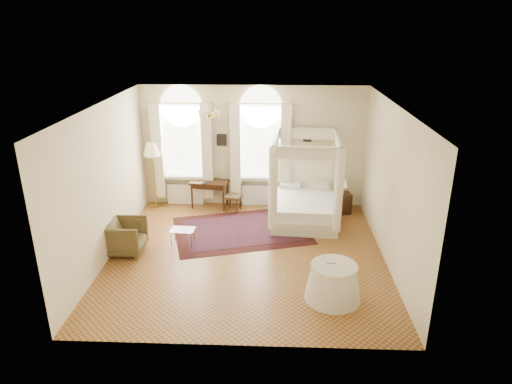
% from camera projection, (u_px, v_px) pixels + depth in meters
% --- Properties ---
extents(ground, '(6.00, 6.00, 0.00)m').
position_uv_depth(ground, '(247.00, 255.00, 10.11)').
color(ground, '#9B632D').
rests_on(ground, ground).
extents(room_walls, '(6.00, 6.00, 6.00)m').
position_uv_depth(room_walls, '(246.00, 170.00, 9.40)').
color(room_walls, beige).
rests_on(room_walls, ground).
extents(window_left, '(1.62, 0.27, 3.29)m').
position_uv_depth(window_left, '(183.00, 153.00, 12.34)').
color(window_left, white).
rests_on(window_left, room_walls).
extents(window_right, '(1.62, 0.27, 3.29)m').
position_uv_depth(window_right, '(260.00, 154.00, 12.25)').
color(window_right, white).
rests_on(window_right, room_walls).
extents(chandelier, '(0.51, 0.45, 0.50)m').
position_uv_depth(chandelier, '(209.00, 114.00, 10.23)').
color(chandelier, '#B4983C').
rests_on(chandelier, room_walls).
extents(wall_pictures, '(2.54, 0.03, 0.39)m').
position_uv_depth(wall_pictures, '(256.00, 139.00, 12.21)').
color(wall_pictures, black).
rests_on(wall_pictures, room_walls).
extents(canopy_bed, '(1.80, 2.16, 2.23)m').
position_uv_depth(canopy_bed, '(304.00, 202.00, 11.64)').
color(canopy_bed, beige).
rests_on(canopy_bed, ground).
extents(nightstand, '(0.47, 0.45, 0.57)m').
position_uv_depth(nightstand, '(343.00, 203.00, 12.19)').
color(nightstand, '#36200E').
rests_on(nightstand, ground).
extents(nightstand_lamp, '(0.27, 0.27, 0.39)m').
position_uv_depth(nightstand_lamp, '(343.00, 184.00, 12.00)').
color(nightstand_lamp, '#B4983C').
rests_on(nightstand_lamp, nightstand).
extents(writing_desk, '(1.09, 0.68, 0.76)m').
position_uv_depth(writing_desk, '(209.00, 185.00, 12.45)').
color(writing_desk, '#36200E').
rests_on(writing_desk, ground).
extents(laptop, '(0.40, 0.34, 0.03)m').
position_uv_depth(laptop, '(206.00, 182.00, 12.30)').
color(laptop, black).
rests_on(laptop, writing_desk).
extents(stool, '(0.47, 0.47, 0.45)m').
position_uv_depth(stool, '(233.00, 198.00, 12.31)').
color(stool, '#45381D').
rests_on(stool, ground).
extents(armchair, '(0.84, 0.82, 0.76)m').
position_uv_depth(armchair, '(126.00, 237.00, 10.10)').
color(armchair, '#4D3F21').
rests_on(armchair, ground).
extents(coffee_table, '(0.57, 0.42, 0.37)m').
position_uv_depth(coffee_table, '(183.00, 231.00, 10.48)').
color(coffee_table, white).
rests_on(coffee_table, ground).
extents(floor_lamp, '(0.47, 0.47, 1.82)m').
position_uv_depth(floor_lamp, '(152.00, 152.00, 12.18)').
color(floor_lamp, '#B4983C').
rests_on(floor_lamp, ground).
extents(oriental_rug, '(3.70, 3.08, 0.01)m').
position_uv_depth(oriental_rug, '(241.00, 230.00, 11.27)').
color(oriental_rug, '#39120D').
rests_on(oriental_rug, ground).
extents(side_table, '(1.04, 1.04, 0.71)m').
position_uv_depth(side_table, '(333.00, 282.00, 8.41)').
color(side_table, beige).
rests_on(side_table, ground).
extents(book, '(0.22, 0.27, 0.02)m').
position_uv_depth(book, '(324.00, 260.00, 8.42)').
color(book, black).
rests_on(book, side_table).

